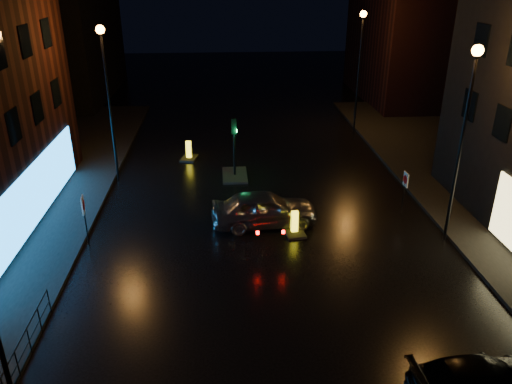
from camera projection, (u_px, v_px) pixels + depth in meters
ground at (286, 341)px, 16.09m from camera, size 120.00×120.00×0.00m
building_far_left at (58, 17)px, 43.97m from camera, size 8.00×16.00×14.00m
building_far_right at (411, 30)px, 43.69m from camera, size 8.00×14.00×12.00m
street_lamp_lfar at (107, 81)px, 26.01m from camera, size 0.44×0.44×8.37m
street_lamp_rnear at (466, 117)px, 19.77m from camera, size 0.44×0.44×8.37m
street_lamp_rfar at (360, 54)px, 34.31m from camera, size 0.44×0.44×8.37m
traffic_signal at (235, 168)px, 28.53m from camera, size 1.40×2.40×3.45m
guard_railing at (16, 358)px, 14.35m from camera, size 0.05×6.04×1.00m
silver_hatchback at (264, 209)px, 23.01m from camera, size 5.00×2.38×1.65m
dark_sedan at (481, 381)px, 13.76m from camera, size 4.11×1.86×1.17m
bollard_near at (294, 228)px, 22.50m from camera, size 1.00×1.35×1.09m
bollard_far at (189, 155)px, 31.22m from camera, size 1.15×1.49×1.17m
road_sign_left at (84, 209)px, 20.93m from camera, size 0.13×0.56×2.30m
road_sign_right at (405, 183)px, 23.78m from camera, size 0.09×0.52×2.14m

